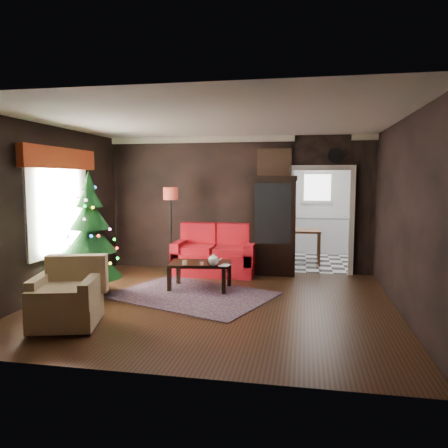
% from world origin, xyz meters
% --- Properties ---
extents(floor, '(5.50, 5.50, 0.00)m').
position_xyz_m(floor, '(0.00, 0.00, 0.00)').
color(floor, black).
rests_on(floor, ground).
extents(ceiling, '(5.50, 5.50, 0.00)m').
position_xyz_m(ceiling, '(0.00, 0.00, 2.80)').
color(ceiling, white).
rests_on(ceiling, ground).
extents(wall_back, '(5.50, 0.00, 5.50)m').
position_xyz_m(wall_back, '(0.00, 2.50, 1.40)').
color(wall_back, black).
rests_on(wall_back, ground).
extents(wall_front, '(5.50, 0.00, 5.50)m').
position_xyz_m(wall_front, '(0.00, -2.50, 1.40)').
color(wall_front, black).
rests_on(wall_front, ground).
extents(wall_left, '(0.00, 5.50, 5.50)m').
position_xyz_m(wall_left, '(-2.75, 0.00, 1.40)').
color(wall_left, black).
rests_on(wall_left, ground).
extents(wall_right, '(0.00, 5.50, 5.50)m').
position_xyz_m(wall_right, '(2.75, 0.00, 1.40)').
color(wall_right, black).
rests_on(wall_right, ground).
extents(doorway, '(1.10, 0.10, 2.10)m').
position_xyz_m(doorway, '(1.70, 2.50, 1.05)').
color(doorway, '#EFE4CE').
rests_on(doorway, ground).
extents(left_window, '(0.05, 1.60, 1.40)m').
position_xyz_m(left_window, '(-2.71, 0.20, 1.45)').
color(left_window, white).
rests_on(left_window, wall_left).
extents(valance, '(0.12, 2.10, 0.35)m').
position_xyz_m(valance, '(-2.63, 0.20, 2.27)').
color(valance, maroon).
rests_on(valance, wall_left).
extents(kitchen_floor, '(3.00, 3.00, 0.00)m').
position_xyz_m(kitchen_floor, '(1.70, 4.00, 0.00)').
color(kitchen_floor, silver).
rests_on(kitchen_floor, ground).
extents(kitchen_window, '(0.70, 0.06, 0.70)m').
position_xyz_m(kitchen_window, '(1.70, 5.45, 1.70)').
color(kitchen_window, white).
rests_on(kitchen_window, ground).
extents(rug, '(2.97, 2.58, 0.01)m').
position_xyz_m(rug, '(-0.45, 0.39, 0.01)').
color(rug, '#2A1925').
rests_on(rug, ground).
extents(loveseat, '(1.70, 0.90, 1.00)m').
position_xyz_m(loveseat, '(-0.40, 2.05, 0.50)').
color(loveseat, maroon).
rests_on(loveseat, ground).
extents(curio_cabinet, '(0.90, 0.45, 1.90)m').
position_xyz_m(curio_cabinet, '(0.75, 2.27, 0.95)').
color(curio_cabinet, black).
rests_on(curio_cabinet, ground).
extents(floor_lamp, '(0.36, 0.36, 1.86)m').
position_xyz_m(floor_lamp, '(-1.27, 1.89, 0.83)').
color(floor_lamp, black).
rests_on(floor_lamp, ground).
extents(christmas_tree, '(1.06, 1.06, 1.88)m').
position_xyz_m(christmas_tree, '(-2.06, 0.05, 1.05)').
color(christmas_tree, black).
rests_on(christmas_tree, ground).
extents(armchair, '(1.04, 1.04, 0.87)m').
position_xyz_m(armchair, '(-1.67, -1.38, 0.46)').
color(armchair, tan).
rests_on(armchair, ground).
extents(coffee_table, '(1.10, 0.74, 0.47)m').
position_xyz_m(coffee_table, '(-0.41, 0.81, 0.25)').
color(coffee_table, black).
rests_on(coffee_table, rug).
extents(teapot, '(0.25, 0.25, 0.19)m').
position_xyz_m(teapot, '(-0.12, 0.57, 0.57)').
color(teapot, white).
rests_on(teapot, coffee_table).
extents(cup_a, '(0.08, 0.08, 0.07)m').
position_xyz_m(cup_a, '(-0.62, 0.57, 0.51)').
color(cup_a, white).
rests_on(cup_a, coffee_table).
extents(cup_b, '(0.07, 0.07, 0.05)m').
position_xyz_m(cup_b, '(-0.33, 0.59, 0.50)').
color(cup_b, white).
rests_on(cup_b, coffee_table).
extents(book, '(0.16, 0.06, 0.22)m').
position_xyz_m(book, '(0.00, 0.60, 0.59)').
color(book, '#82674E').
rests_on(book, coffee_table).
extents(wall_clock, '(0.32, 0.32, 0.06)m').
position_xyz_m(wall_clock, '(1.95, 2.45, 2.38)').
color(wall_clock, white).
rests_on(wall_clock, wall_back).
extents(painting, '(0.62, 0.05, 0.52)m').
position_xyz_m(painting, '(0.75, 2.46, 2.25)').
color(painting, tan).
rests_on(painting, wall_back).
extents(kitchen_counter, '(1.80, 0.60, 0.90)m').
position_xyz_m(kitchen_counter, '(1.70, 5.20, 0.45)').
color(kitchen_counter, white).
rests_on(kitchen_counter, ground).
extents(kitchen_table, '(0.70, 0.70, 0.75)m').
position_xyz_m(kitchen_table, '(1.40, 3.70, 0.38)').
color(kitchen_table, brown).
rests_on(kitchen_table, ground).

